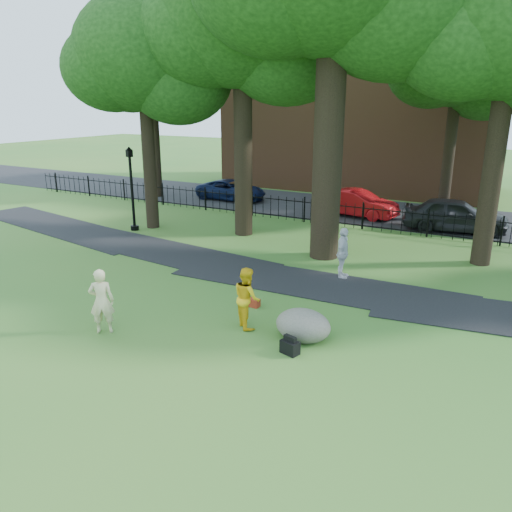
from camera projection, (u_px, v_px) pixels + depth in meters
The scene contains 16 objects.
ground at pixel (231, 323), 13.80m from camera, with size 120.00×120.00×0.00m, color #306D26.
footpath at pixel (317, 285), 16.60m from camera, with size 36.00×2.60×0.03m, color black.
street at pixel (384, 213), 27.19m from camera, with size 80.00×7.00×0.02m, color black.
iron_fence at pixel (363, 217), 23.66m from camera, with size 44.00×0.04×1.20m.
brick_building at pixel (363, 98), 33.93m from camera, with size 18.00×8.00×12.00m, color brown.
tree_row at pixel (360, 35), 18.16m from camera, with size 26.82×7.96×12.42m.
woman at pixel (102, 301), 13.00m from camera, with size 0.64×0.42×1.77m, color beige.
man at pixel (247, 297), 13.36m from camera, with size 0.81×0.63×1.68m, color yellow.
pedestrian at pixel (343, 253), 17.03m from camera, with size 1.04×0.43×1.78m, color silver.
boulder at pixel (303, 323), 12.77m from camera, with size 1.45×1.10×0.85m, color slate.
lamppost at pixel (132, 190), 23.11m from camera, with size 0.39×0.39×3.89m.
backpack at pixel (290, 347), 12.08m from camera, with size 0.45×0.28×0.33m, color black.
red_bag at pixel (253, 303), 14.85m from camera, with size 0.36×0.23×0.25m, color maroon.
red_sedan at pixel (357, 203), 26.21m from camera, with size 1.48×4.25×1.40m, color #A30C10.
navy_van at pixel (231, 190), 30.65m from camera, with size 2.02×4.39×1.22m, color #0B1537.
grey_car at pixel (455, 215), 23.19m from camera, with size 1.86×4.62×1.57m, color black.
Camera 1 is at (6.67, -10.73, 5.89)m, focal length 35.00 mm.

